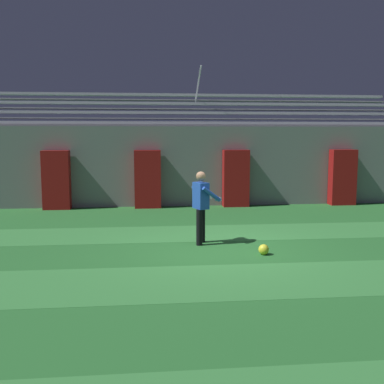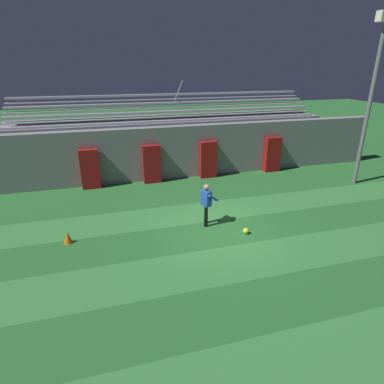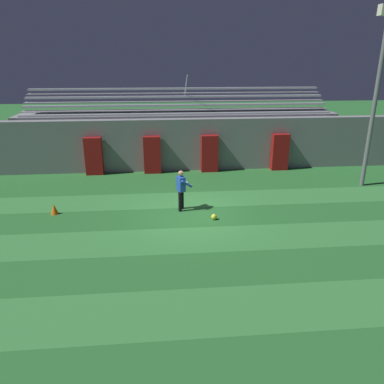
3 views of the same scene
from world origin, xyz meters
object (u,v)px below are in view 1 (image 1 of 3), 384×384
at_px(padding_pillar_gate_right, 236,178).
at_px(padding_pillar_far_left, 56,180).
at_px(padding_pillar_far_right, 342,177).
at_px(goalkeeper, 201,203).
at_px(soccer_ball, 264,250).
at_px(padding_pillar_gate_left, 148,179).

distance_m(padding_pillar_gate_right, padding_pillar_far_left, 6.15).
relative_size(padding_pillar_far_right, goalkeeper, 1.19).
bearing_deg(soccer_ball, padding_pillar_far_right, 54.69).
height_order(padding_pillar_gate_left, soccer_ball, padding_pillar_gate_left).
height_order(padding_pillar_gate_right, padding_pillar_far_left, same).
bearing_deg(soccer_ball, padding_pillar_gate_left, 110.15).
relative_size(padding_pillar_gate_left, padding_pillar_far_left, 1.00).
relative_size(padding_pillar_far_right, soccer_ball, 9.03).
distance_m(padding_pillar_gate_left, padding_pillar_gate_right, 3.08).
xyz_separation_m(padding_pillar_gate_right, padding_pillar_far_left, (-6.15, 0.00, 0.00)).
relative_size(padding_pillar_gate_right, soccer_ball, 9.03).
distance_m(padding_pillar_gate_right, padding_pillar_far_right, 3.90).
distance_m(goalkeeper, soccer_ball, 1.82).
bearing_deg(padding_pillar_far_left, padding_pillar_gate_left, 0.00).
relative_size(padding_pillar_far_left, soccer_ball, 9.03).
relative_size(padding_pillar_gate_left, goalkeeper, 1.19).
xyz_separation_m(padding_pillar_far_left, soccer_ball, (5.45, -6.49, -0.88)).
bearing_deg(padding_pillar_far_left, padding_pillar_far_right, 0.00).
distance_m(padding_pillar_far_right, soccer_ball, 8.00).
xyz_separation_m(padding_pillar_gate_left, padding_pillar_far_left, (-3.07, 0.00, 0.00)).
distance_m(padding_pillar_gate_left, soccer_ball, 6.97).
bearing_deg(goalkeeper, padding_pillar_gate_right, 70.81).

